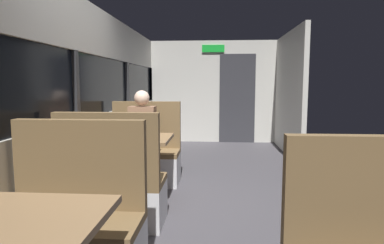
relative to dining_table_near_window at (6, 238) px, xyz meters
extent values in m
cube|color=#423F44|center=(0.89, 2.09, -0.65)|extent=(3.30, 9.20, 0.02)
cube|color=beige|center=(-0.56, 2.09, -0.16)|extent=(0.08, 8.40, 0.95)
cube|color=beige|center=(-0.56, 2.09, 1.36)|extent=(0.08, 8.40, 0.60)
cube|color=black|center=(-0.57, 2.09, 0.69)|extent=(0.03, 8.40, 0.75)
cube|color=#2D2D30|center=(-0.54, 2.09, 0.69)|extent=(0.06, 0.08, 0.75)
cube|color=#2D2D30|center=(-0.54, 4.19, 0.69)|extent=(0.06, 0.08, 0.75)
cube|color=#2D2D30|center=(-0.54, 6.29, 0.69)|extent=(0.06, 0.08, 0.75)
cube|color=beige|center=(0.89, 6.29, 0.51)|extent=(2.90, 0.08, 2.30)
cube|color=#333338|center=(1.44, 6.24, 0.36)|extent=(0.80, 0.04, 2.00)
cube|color=green|center=(0.89, 6.23, 1.48)|extent=(0.50, 0.03, 0.16)
cube|color=beige|center=(2.34, 5.09, 0.51)|extent=(0.08, 2.40, 2.30)
cube|color=olive|center=(0.00, 0.00, 0.08)|extent=(0.90, 0.70, 0.04)
cube|color=brown|center=(0.00, 0.66, -0.22)|extent=(0.95, 0.50, 0.06)
cube|color=brown|center=(0.00, 0.87, 0.14)|extent=(0.95, 0.08, 0.65)
cylinder|color=#9E9EA3|center=(0.00, 2.32, -0.29)|extent=(0.10, 0.10, 0.70)
cube|color=olive|center=(0.00, 2.32, 0.08)|extent=(0.90, 0.70, 0.04)
cube|color=silver|center=(0.00, 1.66, -0.44)|extent=(0.95, 0.50, 0.39)
cube|color=brown|center=(0.00, 1.66, -0.22)|extent=(0.95, 0.50, 0.06)
cube|color=brown|center=(0.00, 1.45, 0.14)|extent=(0.95, 0.08, 0.65)
cube|color=silver|center=(0.00, 2.98, -0.44)|extent=(0.95, 0.50, 0.39)
cube|color=brown|center=(0.00, 2.98, -0.22)|extent=(0.95, 0.50, 0.06)
cube|color=brown|center=(0.00, 3.19, 0.14)|extent=(0.95, 0.08, 0.65)
cube|color=brown|center=(1.79, 0.27, 0.14)|extent=(0.95, 0.08, 0.65)
cube|color=#26262D|center=(0.00, 2.98, -0.41)|extent=(0.30, 0.36, 0.45)
cube|color=#8C664C|center=(0.00, 2.93, 0.11)|extent=(0.34, 0.22, 0.60)
sphere|color=beige|center=(0.00, 2.91, 0.52)|extent=(0.20, 0.20, 0.20)
cylinder|color=#8C664C|center=(-0.20, 2.75, 0.13)|extent=(0.07, 0.28, 0.07)
cylinder|color=#8C664C|center=(0.20, 2.75, 0.13)|extent=(0.07, 0.28, 0.07)
camera|label=1|loc=(0.97, -1.41, 0.72)|focal=31.37mm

